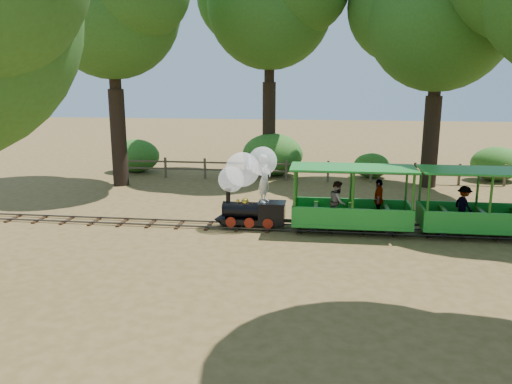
# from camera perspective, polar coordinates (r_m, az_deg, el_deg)

# --- Properties ---
(ground) EXTENTS (90.00, 90.00, 0.00)m
(ground) POSITION_cam_1_polar(r_m,az_deg,el_deg) (16.34, 4.95, -4.32)
(ground) COLOR olive
(ground) RESTS_ON ground
(track) EXTENTS (22.00, 1.00, 0.10)m
(track) POSITION_cam_1_polar(r_m,az_deg,el_deg) (16.32, 4.95, -4.09)
(track) COLOR #3F3D3A
(track) RESTS_ON ground
(locomotive) EXTENTS (2.37, 1.12, 2.73)m
(locomotive) POSITION_cam_1_polar(r_m,az_deg,el_deg) (16.17, -0.87, 1.21)
(locomotive) COLOR black
(locomotive) RESTS_ON ground
(carriage_front) EXTENTS (3.88, 1.58, 2.01)m
(carriage_front) POSITION_cam_1_polar(r_m,az_deg,el_deg) (16.10, 10.97, -1.63)
(carriage_front) COLOR #1D8927
(carriage_front) RESTS_ON track
(carriage_rear) EXTENTS (3.88, 1.58, 2.01)m
(carriage_rear) POSITION_cam_1_polar(r_m,az_deg,el_deg) (16.85, 24.47, -2.01)
(carriage_rear) COLOR #1D8927
(carriage_rear) RESTS_ON track
(oak_nw) EXTENTS (7.48, 6.58, 10.74)m
(oak_nw) POSITION_cam_1_polar(r_m,az_deg,el_deg) (23.76, -16.31, 20.15)
(oak_nw) COLOR #2D2116
(oak_nw) RESTS_ON ground
(oak_nc) EXTENTS (7.53, 6.63, 11.23)m
(oak_nc) POSITION_cam_1_polar(r_m,az_deg,el_deg) (25.60, 1.52, 21.12)
(oak_nc) COLOR #2D2116
(oak_nc) RESTS_ON ground
(oak_ne) EXTENTS (7.75, 6.82, 10.42)m
(oak_ne) POSITION_cam_1_polar(r_m,az_deg,el_deg) (23.86, 20.24, 18.87)
(oak_ne) COLOR #2D2116
(oak_ne) RESTS_ON ground
(fence) EXTENTS (18.10, 0.10, 1.00)m
(fence) POSITION_cam_1_polar(r_m,az_deg,el_deg) (23.99, 5.85, 2.61)
(fence) COLOR brown
(fence) RESTS_ON ground
(shrub_west) EXTENTS (2.49, 1.91, 1.72)m
(shrub_west) POSITION_cam_1_polar(r_m,az_deg,el_deg) (26.99, -13.56, 4.06)
(shrub_west) COLOR #2D6B1E
(shrub_west) RESTS_ON ground
(shrub_mid_w) EXTENTS (3.07, 2.36, 2.12)m
(shrub_mid_w) POSITION_cam_1_polar(r_m,az_deg,el_deg) (25.30, 1.90, 4.31)
(shrub_mid_w) COLOR #2D6B1E
(shrub_mid_w) RESTS_ON ground
(shrub_mid_e) EXTENTS (1.77, 1.36, 1.22)m
(shrub_mid_e) POSITION_cam_1_polar(r_m,az_deg,el_deg) (25.38, 13.08, 2.98)
(shrub_mid_e) COLOR #2D6B1E
(shrub_mid_e) RESTS_ON ground
(shrub_east) EXTENTS (2.37, 1.83, 1.64)m
(shrub_east) POSITION_cam_1_polar(r_m,az_deg,el_deg) (26.58, 25.76, 2.92)
(shrub_east) COLOR #2D6B1E
(shrub_east) RESTS_ON ground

